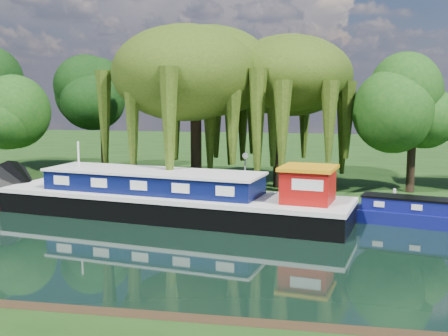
# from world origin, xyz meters

# --- Properties ---
(ground) EXTENTS (120.00, 120.00, 0.00)m
(ground) POSITION_xyz_m (0.00, 0.00, 0.00)
(ground) COLOR black
(far_bank) EXTENTS (120.00, 52.00, 0.45)m
(far_bank) POSITION_xyz_m (0.00, 34.00, 0.23)
(far_bank) COLOR black
(far_bank) RESTS_ON ground
(dutch_barge) EXTENTS (19.65, 7.56, 4.05)m
(dutch_barge) POSITION_xyz_m (-2.67, 5.69, 1.00)
(dutch_barge) COLOR black
(dutch_barge) RESTS_ON ground
(narrowboat) EXTENTS (10.49, 4.29, 1.52)m
(narrowboat) POSITION_xyz_m (10.80, 6.00, 0.54)
(narrowboat) COLOR #0E125C
(narrowboat) RESTS_ON ground
(red_dinghy) EXTENTS (3.08, 2.29, 0.61)m
(red_dinghy) POSITION_xyz_m (-13.28, 6.27, 0.00)
(red_dinghy) COLOR #930D0A
(red_dinghy) RESTS_ON ground
(willow_left) EXTENTS (8.25, 8.25, 9.89)m
(willow_left) POSITION_xyz_m (-2.96, 12.24, 7.63)
(willow_left) COLOR black
(willow_left) RESTS_ON far_bank
(willow_right) EXTENTS (7.40, 7.40, 9.01)m
(willow_right) POSITION_xyz_m (2.25, 13.66, 7.03)
(willow_right) COLOR black
(willow_right) RESTS_ON far_bank
(tree_far_mid) EXTENTS (5.00, 5.00, 8.18)m
(tree_far_mid) POSITION_xyz_m (-11.70, 18.27, 6.10)
(tree_far_mid) COLOR black
(tree_far_mid) RESTS_ON far_bank
(tree_far_right) EXTENTS (4.51, 4.51, 7.37)m
(tree_far_right) POSITION_xyz_m (10.48, 13.27, 5.53)
(tree_far_right) COLOR black
(tree_far_right) RESTS_ON far_bank
(lamppost) EXTENTS (0.36, 0.36, 2.56)m
(lamppost) POSITION_xyz_m (0.50, 10.50, 2.42)
(lamppost) COLOR silver
(lamppost) RESTS_ON far_bank
(mooring_posts) EXTENTS (19.16, 0.16, 1.00)m
(mooring_posts) POSITION_xyz_m (-0.50, 8.40, 0.95)
(mooring_posts) COLOR silver
(mooring_posts) RESTS_ON far_bank
(reeds_near) EXTENTS (33.70, 1.50, 1.10)m
(reeds_near) POSITION_xyz_m (6.87, -7.57, 0.55)
(reeds_near) COLOR #154311
(reeds_near) RESTS_ON ground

